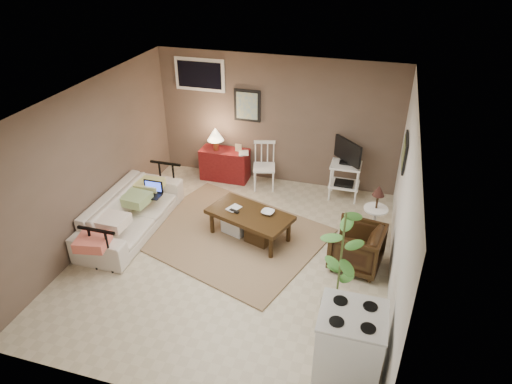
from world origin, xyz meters
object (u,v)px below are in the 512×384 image
(tv_stand, at_px, (346,168))
(side_table, at_px, (376,207))
(stove, at_px, (349,345))
(spindle_chair, at_px, (264,167))
(coffee_table, at_px, (249,223))
(red_console, at_px, (224,162))
(armchair, at_px, (357,245))
(sofa, at_px, (130,207))
(potted_plant, at_px, (340,267))

(tv_stand, distance_m, side_table, 1.34)
(stove, bearing_deg, spindle_chair, 117.49)
(coffee_table, xyz_separation_m, red_console, (-1.04, 1.76, 0.09))
(red_console, distance_m, armchair, 3.36)
(coffee_table, bearing_deg, side_table, 14.39)
(sofa, distance_m, spindle_chair, 2.57)
(spindle_chair, xyz_separation_m, tv_stand, (1.48, 0.02, 0.18))
(coffee_table, height_order, tv_stand, tv_stand)
(coffee_table, relative_size, armchair, 2.03)
(side_table, xyz_separation_m, armchair, (-0.20, -0.71, -0.25))
(armchair, bearing_deg, potted_plant, 2.51)
(spindle_chair, xyz_separation_m, stove, (1.98, -3.80, 0.04))
(coffee_table, height_order, red_console, red_console)
(tv_stand, bearing_deg, coffee_table, -127.22)
(sofa, bearing_deg, armchair, -88.83)
(sofa, xyz_separation_m, tv_stand, (3.16, 1.98, 0.17))
(side_table, distance_m, armchair, 0.78)
(sofa, xyz_separation_m, potted_plant, (3.42, -1.13, 0.46))
(tv_stand, bearing_deg, armchair, -78.13)
(coffee_table, bearing_deg, spindle_chair, 97.32)
(potted_plant, relative_size, stove, 1.84)
(side_table, relative_size, stove, 1.09)
(red_console, xyz_separation_m, side_table, (2.91, -1.28, 0.24))
(spindle_chair, bearing_deg, side_table, -29.47)
(sofa, bearing_deg, side_table, -78.27)
(sofa, xyz_separation_m, stove, (3.65, -1.84, 0.02))
(spindle_chair, distance_m, side_table, 2.40)
(red_console, height_order, tv_stand, tv_stand)
(sofa, distance_m, potted_plant, 3.63)
(tv_stand, distance_m, potted_plant, 3.13)
(armchair, xyz_separation_m, stove, (0.09, -1.92, 0.09))
(side_table, bearing_deg, red_console, 156.30)
(tv_stand, bearing_deg, sofa, -147.98)
(sofa, bearing_deg, stove, -116.79)
(coffee_table, xyz_separation_m, side_table, (1.87, 0.48, 0.33))
(tv_stand, relative_size, potted_plant, 0.68)
(armchair, bearing_deg, sofa, -79.80)
(coffee_table, height_order, potted_plant, potted_plant)
(coffee_table, distance_m, potted_plant, 2.19)
(potted_plant, bearing_deg, red_console, 128.92)
(tv_stand, distance_m, armchair, 1.96)
(spindle_chair, bearing_deg, red_console, 172.97)
(side_table, bearing_deg, sofa, -168.27)
(stove, bearing_deg, red_console, 125.74)
(spindle_chair, distance_m, tv_stand, 1.50)
(spindle_chair, bearing_deg, armchair, -44.96)
(sofa, distance_m, tv_stand, 3.73)
(side_table, relative_size, armchair, 1.38)
(armchair, distance_m, potted_plant, 1.32)
(side_table, height_order, potted_plant, potted_plant)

